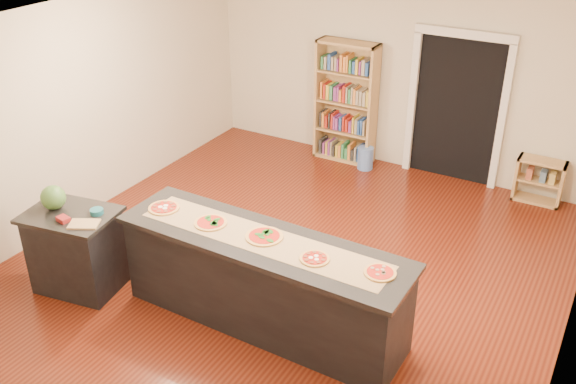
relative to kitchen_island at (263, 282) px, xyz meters
The scene contains 17 objects.
room 1.21m from the kitchen_island, 108.83° to the left, with size 6.00×7.00×2.80m.
doorway 4.34m from the kitchen_island, 81.45° to the left, with size 1.40×0.09×2.21m.
kitchen_island is the anchor object (origin of this frame).
side_counter 2.14m from the kitchen_island, 167.02° to the right, with size 0.95×0.69×0.94m.
bookshelf 4.20m from the kitchen_island, 103.89° to the left, with size 0.93×0.33×1.87m, color tan.
low_shelf 4.52m from the kitchen_island, 64.73° to the left, with size 0.63×0.27×0.63m, color tan.
waste_bin 3.93m from the kitchen_island, 98.18° to the left, with size 0.24×0.24×0.35m, color #5A7FCA.
kraft_paper 0.50m from the kitchen_island, 89.07° to the left, with size 2.62×0.47×0.00m, color #91704B.
watermelon 2.41m from the kitchen_island, 168.17° to the right, with size 0.26×0.26×0.26m, color #144214.
cutting_board 1.92m from the kitchen_island, 161.88° to the right, with size 0.30×0.20×0.02m, color tan.
package_red 2.16m from the kitchen_island, 162.66° to the right, with size 0.13×0.10×0.05m, color maroon.
package_teal 1.91m from the kitchen_island, 169.34° to the right, with size 0.14×0.14×0.05m, color #195966.
pizza_a 1.31m from the kitchen_island, behind, with size 0.34×0.34×0.02m.
pizza_b 0.79m from the kitchen_island, behind, with size 0.33×0.33×0.02m.
pizza_c 0.51m from the kitchen_island, 89.07° to the left, with size 0.35×0.35×0.02m.
pizza_d 0.79m from the kitchen_island, ahead, with size 0.29×0.29×0.02m.
pizza_e 1.31m from the kitchen_island, ahead, with size 0.30×0.30×0.02m.
Camera 1 is at (3.07, -5.20, 4.29)m, focal length 40.00 mm.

